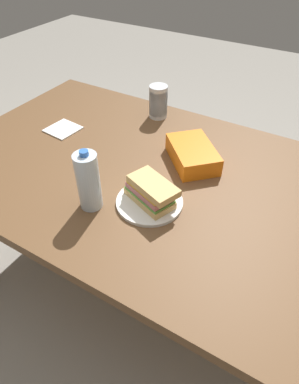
% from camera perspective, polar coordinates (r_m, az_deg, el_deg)
% --- Properties ---
extents(ground_plane, '(8.00, 8.00, 0.00)m').
position_cam_1_polar(ground_plane, '(1.80, 1.27, -16.15)').
color(ground_plane, gray).
extents(dining_table, '(1.74, 1.01, 0.75)m').
position_cam_1_polar(dining_table, '(1.29, 1.70, 0.03)').
color(dining_table, brown).
rests_on(dining_table, ground_plane).
extents(paper_plate, '(0.23, 0.23, 0.01)m').
position_cam_1_polar(paper_plate, '(1.11, 0.00, -1.70)').
color(paper_plate, white).
rests_on(paper_plate, dining_table).
extents(sandwich, '(0.20, 0.15, 0.08)m').
position_cam_1_polar(sandwich, '(1.08, 0.20, 0.05)').
color(sandwich, '#DBB26B').
rests_on(sandwich, paper_plate).
extents(chip_bag, '(0.27, 0.27, 0.07)m').
position_cam_1_polar(chip_bag, '(1.29, 7.41, 6.47)').
color(chip_bag, orange).
rests_on(chip_bag, dining_table).
extents(water_bottle_tall, '(0.07, 0.07, 0.22)m').
position_cam_1_polar(water_bottle_tall, '(1.06, -10.47, 1.82)').
color(water_bottle_tall, silver).
rests_on(water_bottle_tall, dining_table).
extents(plastic_cup_stack, '(0.08, 0.08, 0.15)m').
position_cam_1_polar(plastic_cup_stack, '(1.57, 1.52, 15.27)').
color(plastic_cup_stack, silver).
rests_on(plastic_cup_stack, dining_table).
extents(paper_napkin, '(0.14, 0.14, 0.01)m').
position_cam_1_polar(paper_napkin, '(1.55, -14.65, 10.41)').
color(paper_napkin, white).
rests_on(paper_napkin, dining_table).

